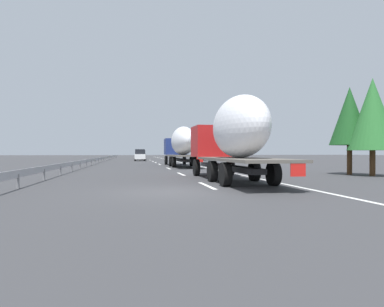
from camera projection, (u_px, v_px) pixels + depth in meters
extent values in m
plane|color=#38383A|center=(142.00, 162.00, 52.01)|extent=(260.00, 260.00, 0.00)
cube|color=white|center=(207.00, 186.00, 14.90)|extent=(3.20, 0.20, 0.01)
cube|color=white|center=(181.00, 174.00, 22.82)|extent=(3.20, 0.20, 0.01)
cube|color=white|center=(169.00, 168.00, 30.81)|extent=(3.20, 0.20, 0.01)
cube|color=white|center=(160.00, 164.00, 41.16)|extent=(3.20, 0.20, 0.01)
cube|color=white|center=(156.00, 163.00, 48.07)|extent=(3.20, 0.20, 0.01)
cube|color=white|center=(153.00, 161.00, 54.56)|extent=(3.20, 0.20, 0.01)
cube|color=white|center=(150.00, 160.00, 64.09)|extent=(3.20, 0.20, 0.01)
cube|color=white|center=(174.00, 161.00, 57.89)|extent=(110.00, 0.20, 0.01)
cube|color=navy|center=(175.00, 147.00, 40.42)|extent=(2.40, 2.50, 1.90)
cube|color=black|center=(174.00, 143.00, 41.50)|extent=(0.08, 2.12, 0.80)
cube|color=#262628|center=(179.00, 160.00, 37.27)|extent=(11.78, 0.70, 0.24)
cube|color=#59544C|center=(183.00, 156.00, 34.12)|extent=(10.40, 2.50, 0.12)
ellipsoid|color=white|center=(183.00, 141.00, 34.38)|extent=(7.67, 2.20, 2.86)
cube|color=red|center=(200.00, 159.00, 29.15)|extent=(0.04, 0.56, 0.56)
cylinder|color=black|center=(166.00, 160.00, 40.24)|extent=(1.04, 0.30, 1.04)
cylinder|color=black|center=(184.00, 160.00, 40.62)|extent=(1.04, 0.30, 1.04)
cylinder|color=black|center=(171.00, 161.00, 35.11)|extent=(1.04, 0.35, 1.04)
cylinder|color=black|center=(192.00, 161.00, 35.49)|extent=(1.04, 0.35, 1.04)
cylinder|color=black|center=(174.00, 162.00, 32.75)|extent=(1.04, 0.35, 1.04)
cylinder|color=black|center=(196.00, 162.00, 33.13)|extent=(1.04, 0.35, 1.04)
cube|color=#B21919|center=(214.00, 141.00, 21.29)|extent=(2.40, 2.50, 1.90)
cube|color=black|center=(210.00, 134.00, 22.38)|extent=(0.08, 2.12, 0.80)
cube|color=#262628|center=(225.00, 167.00, 18.60)|extent=(10.07, 0.70, 0.24)
cube|color=#59544C|center=(241.00, 159.00, 15.91)|extent=(8.55, 2.50, 0.12)
ellipsoid|color=white|center=(239.00, 127.00, 16.15)|extent=(5.77, 2.20, 2.96)
cube|color=red|center=(298.00, 169.00, 11.85)|extent=(0.04, 0.56, 0.56)
cylinder|color=black|center=(196.00, 168.00, 21.11)|extent=(1.04, 0.30, 1.04)
cylinder|color=black|center=(230.00, 167.00, 21.49)|extent=(1.04, 0.30, 1.04)
cylinder|color=black|center=(212.00, 171.00, 16.90)|extent=(1.04, 0.35, 1.04)
cylinder|color=black|center=(254.00, 171.00, 17.28)|extent=(1.04, 0.35, 1.04)
cylinder|color=black|center=(225.00, 174.00, 14.54)|extent=(1.04, 0.35, 1.04)
cylinder|color=black|center=(274.00, 174.00, 14.92)|extent=(1.04, 0.35, 1.04)
cube|color=gold|center=(139.00, 155.00, 86.62)|extent=(4.66, 1.78, 0.84)
cube|color=black|center=(139.00, 152.00, 86.27)|extent=(2.56, 1.57, 0.77)
cylinder|color=black|center=(136.00, 157.00, 87.91)|extent=(0.64, 0.22, 0.64)
cylinder|color=black|center=(142.00, 157.00, 88.18)|extent=(0.64, 0.22, 0.64)
cylinder|color=black|center=(136.00, 157.00, 85.06)|extent=(0.64, 0.22, 0.64)
cylinder|color=black|center=(142.00, 157.00, 85.34)|extent=(0.64, 0.22, 0.64)
cube|color=white|center=(140.00, 157.00, 58.32)|extent=(4.30, 1.82, 0.84)
cube|color=black|center=(140.00, 152.00, 58.00)|extent=(2.36, 1.61, 0.83)
cylinder|color=black|center=(135.00, 159.00, 59.49)|extent=(0.64, 0.22, 0.64)
cylinder|color=black|center=(144.00, 159.00, 59.77)|extent=(0.64, 0.22, 0.64)
cylinder|color=black|center=(135.00, 159.00, 56.87)|extent=(0.64, 0.22, 0.64)
cylinder|color=black|center=(145.00, 159.00, 57.15)|extent=(0.64, 0.22, 0.64)
cube|color=black|center=(141.00, 156.00, 67.54)|extent=(4.70, 1.73, 0.84)
cube|color=black|center=(141.00, 152.00, 67.19)|extent=(2.59, 1.52, 0.70)
cylinder|color=black|center=(137.00, 158.00, 68.85)|extent=(0.64, 0.22, 0.64)
cylinder|color=black|center=(145.00, 158.00, 69.11)|extent=(0.64, 0.22, 0.64)
cylinder|color=black|center=(137.00, 158.00, 65.97)|extent=(0.64, 0.22, 0.64)
cylinder|color=black|center=(145.00, 158.00, 66.24)|extent=(0.64, 0.22, 0.64)
cube|color=#28479E|center=(138.00, 155.00, 102.30)|extent=(4.74, 1.72, 0.84)
cube|color=black|center=(138.00, 152.00, 101.95)|extent=(2.61, 1.52, 0.71)
cylinder|color=black|center=(136.00, 156.00, 103.62)|extent=(0.64, 0.22, 0.64)
cylinder|color=black|center=(141.00, 156.00, 103.88)|extent=(0.64, 0.22, 0.64)
cylinder|color=black|center=(136.00, 156.00, 100.72)|extent=(0.64, 0.22, 0.64)
cylinder|color=black|center=(141.00, 156.00, 100.99)|extent=(0.64, 0.22, 0.64)
cylinder|color=gray|center=(181.00, 154.00, 58.22)|extent=(0.10, 0.10, 2.50)
cube|color=#2D569E|center=(181.00, 144.00, 58.21)|extent=(0.06, 0.90, 0.70)
cylinder|color=#472D19|center=(203.00, 156.00, 61.26)|extent=(0.31, 0.31, 1.51)
cone|color=#194C1E|center=(203.00, 141.00, 61.25)|extent=(3.66, 3.66, 4.00)
cylinder|color=#472D19|center=(200.00, 156.00, 76.09)|extent=(0.25, 0.25, 1.39)
cone|color=#1E5B23|center=(200.00, 141.00, 76.08)|extent=(2.66, 2.66, 5.47)
cylinder|color=#472D19|center=(350.00, 160.00, 22.23)|extent=(0.33, 0.33, 1.95)
cone|color=#194C1E|center=(350.00, 116.00, 22.22)|extent=(2.54, 2.54, 3.82)
cylinder|color=#472D19|center=(372.00, 163.00, 20.95)|extent=(0.34, 0.34, 1.60)
cone|color=#286B2D|center=(373.00, 114.00, 20.94)|extent=(2.96, 2.96, 4.48)
cylinder|color=#472D19|center=(194.00, 155.00, 82.25)|extent=(0.26, 0.26, 1.49)
cone|color=#1E5B23|center=(194.00, 141.00, 82.23)|extent=(3.98, 3.98, 5.23)
cube|color=#9EA0A5|center=(103.00, 158.00, 53.93)|extent=(94.00, 0.06, 0.32)
cube|color=slate|center=(18.00, 181.00, 13.67)|extent=(0.10, 0.10, 0.60)
cube|color=slate|center=(44.00, 175.00, 17.70)|extent=(0.10, 0.10, 0.60)
cube|color=slate|center=(60.00, 170.00, 21.72)|extent=(0.10, 0.10, 0.60)
cube|color=slate|center=(72.00, 168.00, 25.75)|extent=(0.10, 0.10, 0.60)
cube|color=slate|center=(80.00, 166.00, 29.78)|extent=(0.10, 0.10, 0.60)
cube|color=slate|center=(86.00, 164.00, 33.80)|extent=(0.10, 0.10, 0.60)
cube|color=slate|center=(91.00, 163.00, 37.83)|extent=(0.10, 0.10, 0.60)
cube|color=slate|center=(95.00, 162.00, 41.85)|extent=(0.10, 0.10, 0.60)
cube|color=slate|center=(98.00, 161.00, 45.88)|extent=(0.10, 0.10, 0.60)
cube|color=slate|center=(101.00, 160.00, 49.90)|extent=(0.10, 0.10, 0.60)
cube|color=slate|center=(104.00, 160.00, 53.93)|extent=(0.10, 0.10, 0.60)
cube|color=slate|center=(106.00, 159.00, 57.95)|extent=(0.10, 0.10, 0.60)
cube|color=slate|center=(107.00, 159.00, 61.98)|extent=(0.10, 0.10, 0.60)
cube|color=slate|center=(109.00, 158.00, 66.00)|extent=(0.10, 0.10, 0.60)
cube|color=slate|center=(110.00, 158.00, 70.03)|extent=(0.10, 0.10, 0.60)
cube|color=slate|center=(111.00, 158.00, 74.05)|extent=(0.10, 0.10, 0.60)
cube|color=slate|center=(113.00, 157.00, 78.08)|extent=(0.10, 0.10, 0.60)
cube|color=slate|center=(113.00, 157.00, 82.10)|extent=(0.10, 0.10, 0.60)
cube|color=slate|center=(114.00, 157.00, 86.13)|extent=(0.10, 0.10, 0.60)
cube|color=slate|center=(115.00, 157.00, 90.16)|extent=(0.10, 0.10, 0.60)
cube|color=slate|center=(116.00, 157.00, 94.18)|extent=(0.10, 0.10, 0.60)
cube|color=slate|center=(117.00, 156.00, 98.21)|extent=(0.10, 0.10, 0.60)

